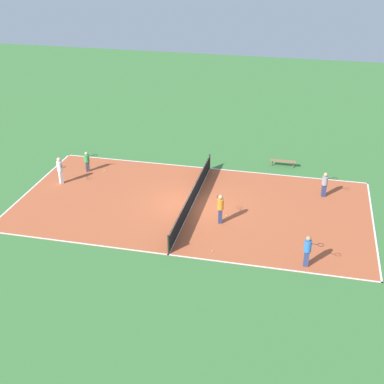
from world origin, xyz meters
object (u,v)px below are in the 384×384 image
tennis_ball_right_alley (226,216)px  tennis_ball_midcourt (213,172)px  tennis_net (192,197)px  player_far_green (87,160)px  player_near_blue (308,249)px  bench (283,161)px  tennis_ball_near_net (104,171)px  player_center_orange (220,207)px  player_baseline_gray (325,183)px  tennis_ball_left_sideline (213,251)px  player_near_white (60,169)px

tennis_ball_right_alley → tennis_ball_midcourt: same height
tennis_net → player_far_green: player_far_green is taller
player_near_blue → bench: bearing=100.2°
player_far_green → tennis_ball_near_net: player_far_green is taller
bench → player_center_orange: bearing=-108.5°
player_baseline_gray → tennis_ball_left_sideline: (7.60, -5.49, -0.87)m
player_far_green → tennis_ball_near_net: size_ratio=20.71×
bench → player_near_white: size_ratio=0.96×
tennis_ball_near_net → tennis_ball_right_alley: bearing=65.0°
player_baseline_gray → tennis_ball_midcourt: size_ratio=23.43×
player_far_green → player_near_white: size_ratio=0.78×
player_far_green → tennis_ball_left_sideline: player_far_green is taller
player_baseline_gray → tennis_ball_near_net: size_ratio=23.43×
tennis_ball_midcourt → tennis_ball_left_sideline: 9.59m
player_center_orange → tennis_ball_right_alley: bearing=-32.7°
tennis_ball_right_alley → tennis_ball_near_net: size_ratio=1.00×
player_near_white → tennis_ball_midcourt: (-3.75, 9.24, -1.02)m
player_near_white → player_center_orange: bearing=27.0°
bench → tennis_ball_near_net: 12.27m
player_far_green → player_baseline_gray: 15.63m
player_center_orange → tennis_ball_right_alley: player_center_orange is taller
player_near_blue → tennis_ball_left_sideline: player_near_blue is taller
player_near_white → player_near_blue: player_near_white is taller
tennis_ball_near_net → tennis_ball_left_sideline: 12.09m
bench → player_center_orange: (8.56, -2.86, 0.64)m
tennis_ball_right_alley → tennis_ball_near_net: 10.05m
tennis_ball_left_sideline → player_baseline_gray: bearing=144.2°
player_near_blue → player_near_white: bearing=160.0°
player_baseline_gray → tennis_ball_near_net: player_baseline_gray is taller
tennis_ball_near_net → tennis_ball_midcourt: same height
player_center_orange → tennis_net: bearing=34.1°
tennis_ball_right_alley → bench: bearing=161.3°
player_near_blue → tennis_ball_right_alley: size_ratio=25.13×
player_far_green → player_near_white: bearing=-151.6°
player_near_white → tennis_ball_near_net: 3.27m
bench → tennis_ball_left_sideline: bearing=-103.2°
player_baseline_gray → player_near_blue: bearing=-109.5°
player_near_white → tennis_ball_left_sideline: player_near_white is taller
tennis_net → player_center_orange: size_ratio=6.17×
player_baseline_gray → tennis_ball_near_net: bearing=164.5°
tennis_ball_near_net → tennis_ball_left_sideline: size_ratio=1.00×
tennis_net → player_near_white: 8.97m
player_far_green → tennis_ball_right_alley: (4.03, 10.21, -0.76)m
player_baseline_gray → player_center_orange: player_center_orange is taller
player_far_green → tennis_ball_right_alley: 11.00m
bench → player_center_orange: size_ratio=1.00×
bench → tennis_ball_near_net: bearing=-163.3°
tennis_ball_midcourt → player_far_green: bearing=-79.1°
bench → tennis_ball_near_net: (3.53, -11.74, -0.33)m
tennis_net → player_near_white: player_near_white is taller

